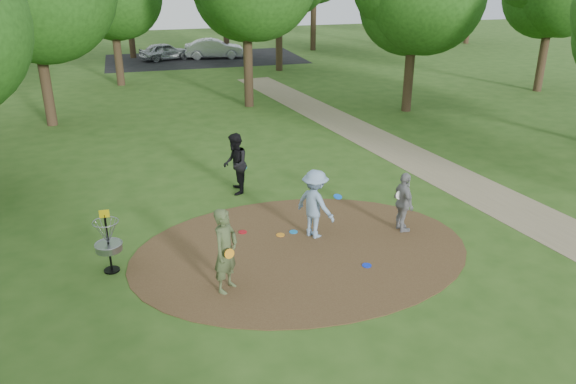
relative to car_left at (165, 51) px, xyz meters
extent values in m
plane|color=#2D5119|center=(0.80, -30.24, -0.62)|extent=(100.00, 100.00, 0.00)
cylinder|color=#47301C|center=(0.80, -30.24, -0.61)|extent=(8.40, 8.40, 0.02)
cube|color=#8C7A5B|center=(7.30, -28.24, -0.61)|extent=(7.55, 39.89, 0.01)
cube|color=black|center=(2.80, -0.24, -0.61)|extent=(14.00, 8.00, 0.01)
imported|color=#485632|center=(-1.27, -31.47, 0.34)|extent=(0.81, 0.82, 1.91)
cylinder|color=orange|center=(-1.24, -31.72, 0.39)|extent=(0.22, 0.09, 0.22)
imported|color=#809EC0|center=(1.37, -29.56, 0.29)|extent=(1.17, 1.36, 1.82)
cylinder|color=blue|center=(1.96, -29.60, 0.45)|extent=(0.29, 0.28, 0.08)
imported|color=black|center=(0.00, -26.08, 0.32)|extent=(0.86, 1.02, 1.88)
cylinder|color=#0B8DC8|center=(0.24, -26.12, 0.22)|extent=(0.23, 0.10, 0.22)
imported|color=gray|center=(3.69, -29.90, 0.20)|extent=(0.41, 0.96, 1.63)
cylinder|color=white|center=(3.54, -29.91, 0.43)|extent=(0.23, 0.09, 0.22)
cylinder|color=#197BC8|center=(0.90, -29.23, -0.59)|extent=(0.22, 0.22, 0.02)
cylinder|color=#0D2BE5|center=(2.05, -31.39, -0.59)|extent=(0.22, 0.22, 0.02)
cylinder|color=#B4121C|center=(-0.39, -28.87, -0.59)|extent=(0.22, 0.22, 0.02)
imported|color=#AFB3B7|center=(0.00, 0.00, 0.00)|extent=(3.89, 2.50, 1.23)
imported|color=#AFB3B8|center=(3.53, -0.23, 0.08)|extent=(4.39, 2.01, 1.40)
cylinder|color=orange|center=(0.52, -29.31, -0.59)|extent=(0.22, 0.22, 0.02)
cylinder|color=black|center=(-3.70, -29.94, 0.06)|extent=(0.05, 0.05, 1.35)
cylinder|color=black|center=(-3.70, -29.94, -0.60)|extent=(0.36, 0.36, 0.04)
cylinder|color=gray|center=(-3.70, -29.94, 0.00)|extent=(0.60, 0.60, 0.16)
torus|color=gray|center=(-3.70, -29.94, 0.08)|extent=(0.63, 0.63, 0.03)
torus|color=gray|center=(-3.70, -29.94, 0.63)|extent=(0.58, 0.58, 0.02)
cube|color=yellow|center=(-3.70, -29.94, 0.83)|extent=(0.22, 0.02, 0.18)
cylinder|color=#332316|center=(-6.20, -16.24, 1.28)|extent=(0.44, 0.44, 3.80)
cylinder|color=#332316|center=(2.80, -15.24, 1.47)|extent=(0.44, 0.44, 4.18)
cylinder|color=#332316|center=(9.80, -18.24, 1.19)|extent=(0.44, 0.44, 3.61)
sphere|color=#1D4412|center=(9.80, -18.24, 4.42)|extent=(5.19, 5.19, 5.19)
cylinder|color=#332316|center=(-3.20, -8.24, 1.09)|extent=(0.44, 0.44, 3.42)
cylinder|color=#332316|center=(6.80, -6.24, 1.57)|extent=(0.44, 0.44, 4.37)
cylinder|color=#332316|center=(18.80, -16.24, 1.28)|extent=(0.44, 0.44, 3.80)
camera|label=1|loc=(-2.92, -41.91, 6.01)|focal=35.00mm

